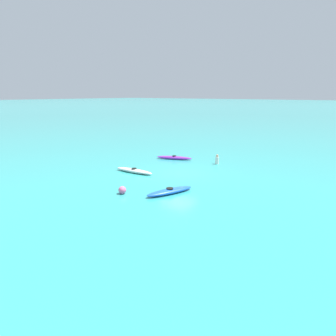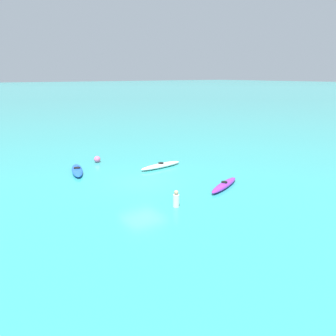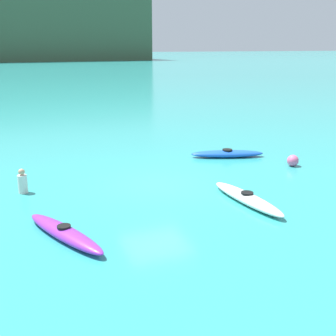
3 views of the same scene
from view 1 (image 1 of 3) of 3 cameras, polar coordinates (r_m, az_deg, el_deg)
name	(u,v)px [view 1 (image 1 of 3)]	position (r m, az deg, el deg)	size (l,w,h in m)	color
ground_plane	(179,173)	(23.67, 2.14, -0.96)	(600.00, 600.00, 0.00)	teal
kayak_purple	(174,158)	(28.54, 1.20, 1.99)	(1.85, 3.38, 0.37)	purple
kayak_blue	(170,191)	(18.80, 0.34, -4.45)	(3.38, 1.77, 0.37)	blue
kayak_white	(134,171)	(23.86, -6.49, -0.52)	(0.91, 3.55, 0.37)	white
buoy_pink	(122,190)	(18.97, -8.74, -4.19)	(0.49, 0.49, 0.49)	pink
person_near_shore	(217,160)	(26.94, 9.36, 1.56)	(0.45, 0.45, 0.88)	silver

